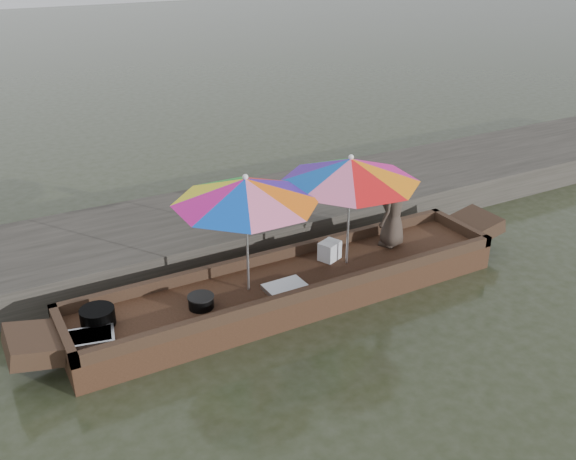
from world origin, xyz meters
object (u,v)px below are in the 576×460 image
tray_crayfish (90,339)px  tray_scallop (285,287)px  supply_bag (330,251)px  vendor (393,208)px  boat_hull (292,289)px  cooking_pot (98,317)px  charcoal_grill (201,302)px  umbrella_stern (349,211)px  umbrella_bow (247,234)px

tray_crayfish → tray_scallop: tray_crayfish is taller
supply_bag → vendor: vendor is taller
boat_hull → cooking_pot: size_ratio=14.89×
boat_hull → charcoal_grill: charcoal_grill is taller
tray_scallop → supply_bag: size_ratio=1.88×
boat_hull → charcoal_grill: bearing=-175.4°
boat_hull → vendor: vendor is taller
tray_crayfish → umbrella_stern: size_ratio=0.29×
charcoal_grill → tray_scallop: bearing=-6.5°
charcoal_grill → umbrella_stern: (2.19, 0.11, 0.70)m
boat_hull → tray_crayfish: (-2.67, -0.18, 0.22)m
cooking_pot → umbrella_bow: (1.87, -0.12, 0.67)m
tray_crayfish → umbrella_stern: (3.53, 0.18, 0.73)m
umbrella_bow → umbrella_stern: size_ratio=0.98×
boat_hull → vendor: 1.91m
boat_hull → umbrella_bow: umbrella_bow is taller
cooking_pot → tray_scallop: (2.28, -0.35, -0.07)m
boat_hull → cooking_pot: bearing=177.2°
umbrella_stern → vendor: bearing=10.5°
tray_scallop → umbrella_stern: umbrella_stern is taller
supply_bag → umbrella_bow: umbrella_bow is taller
charcoal_grill → tray_crayfish: bearing=-176.9°
tray_scallop → charcoal_grill: size_ratio=1.72×
umbrella_bow → umbrella_stern: 1.50m
cooking_pot → tray_crayfish: size_ratio=0.76×
supply_bag → umbrella_bow: 1.51m
supply_bag → umbrella_bow: (-1.35, -0.20, 0.65)m
boat_hull → tray_scallop: tray_scallop is taller
supply_bag → umbrella_stern: umbrella_stern is taller
tray_crayfish → supply_bag: 3.41m
tray_scallop → supply_bag: (0.94, 0.44, 0.10)m
vendor → tray_crayfish: bearing=-25.5°
cooking_pot → tray_scallop: bearing=-8.9°
cooking_pot → vendor: (4.25, 0.04, 0.46)m
cooking_pot → charcoal_grill: size_ratio=1.30×
umbrella_bow → umbrella_stern: (1.50, 0.00, 0.00)m
vendor → umbrella_bow: bearing=-26.0°
tray_crayfish → umbrella_bow: umbrella_bow is taller
cooking_pot → vendor: size_ratio=0.35×
charcoal_grill → boat_hull: bearing=4.6°
charcoal_grill → vendor: (3.07, 0.27, 0.50)m
cooking_pot → boat_hull: bearing=-2.8°
tray_scallop → cooking_pot: bearing=171.1°
supply_bag → umbrella_bow: bearing=-171.4°
umbrella_stern → umbrella_bow: bearing=180.0°
boat_hull → supply_bag: (0.72, 0.20, 0.30)m
boat_hull → umbrella_stern: 1.29m
cooking_pot → tray_scallop: cooking_pot is taller
cooking_pot → umbrella_stern: (3.37, -0.12, 0.67)m
tray_crayfish → charcoal_grill: charcoal_grill is taller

